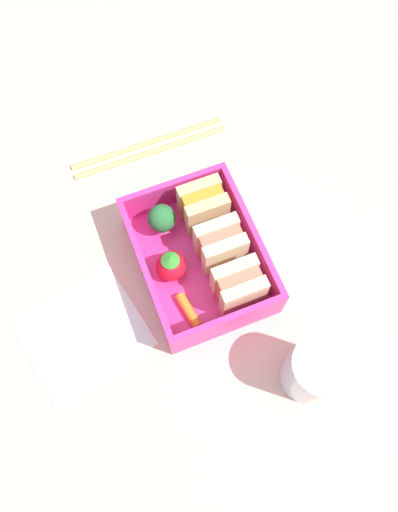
% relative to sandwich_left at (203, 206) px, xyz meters
% --- Properties ---
extents(ground_plane, '(1.20, 1.20, 0.02)m').
position_rel_sandwich_left_xyz_m(ground_plane, '(0.05, -0.02, -0.05)').
color(ground_plane, beige).
extents(bento_tray, '(0.16, 0.12, 0.01)m').
position_rel_sandwich_left_xyz_m(bento_tray, '(0.05, -0.02, -0.03)').
color(bento_tray, '#E7328C').
rests_on(bento_tray, ground_plane).
extents(bento_rim, '(0.16, 0.12, 0.04)m').
position_rel_sandwich_left_xyz_m(bento_rim, '(0.05, -0.02, -0.00)').
color(bento_rim, '#E7328C').
rests_on(bento_rim, bento_tray).
extents(sandwich_left, '(0.04, 0.05, 0.05)m').
position_rel_sandwich_left_xyz_m(sandwich_left, '(0.00, 0.00, 0.00)').
color(sandwich_left, '#DAB27D').
rests_on(sandwich_left, bento_tray).
extents(sandwich_center_left, '(0.04, 0.05, 0.05)m').
position_rel_sandwich_left_xyz_m(sandwich_center_left, '(0.05, 0.00, 0.00)').
color(sandwich_center_left, beige).
rests_on(sandwich_center_left, bento_tray).
extents(sandwich_center, '(0.04, 0.05, 0.05)m').
position_rel_sandwich_left_xyz_m(sandwich_center, '(0.09, 0.00, 0.00)').
color(sandwich_center, beige).
rests_on(sandwich_center, bento_tray).
extents(broccoli_floret, '(0.03, 0.03, 0.04)m').
position_rel_sandwich_left_xyz_m(broccoli_floret, '(-0.00, -0.04, -0.00)').
color(broccoli_floret, '#80C46D').
rests_on(broccoli_floret, bento_tray).
extents(strawberry_far_left, '(0.03, 0.03, 0.04)m').
position_rel_sandwich_left_xyz_m(strawberry_far_left, '(0.05, -0.05, -0.01)').
color(strawberry_far_left, red).
rests_on(strawberry_far_left, bento_tray).
extents(carrot_stick_far_left, '(0.04, 0.02, 0.01)m').
position_rel_sandwich_left_xyz_m(carrot_stick_far_left, '(0.09, -0.05, -0.02)').
color(carrot_stick_far_left, orange).
rests_on(carrot_stick_far_left, bento_tray).
extents(chopstick_pair, '(0.02, 0.19, 0.01)m').
position_rel_sandwich_left_xyz_m(chopstick_pair, '(-0.11, -0.03, -0.03)').
color(chopstick_pair, tan).
rests_on(chopstick_pair, ground_plane).
extents(drinking_glass, '(0.05, 0.05, 0.07)m').
position_rel_sandwich_left_xyz_m(drinking_glass, '(0.19, 0.03, -0.00)').
color(drinking_glass, silver).
rests_on(drinking_glass, ground_plane).
extents(folded_napkin, '(0.12, 0.13, 0.00)m').
position_rel_sandwich_left_xyz_m(folded_napkin, '(0.07, -0.16, -0.04)').
color(folded_napkin, white).
rests_on(folded_napkin, ground_plane).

